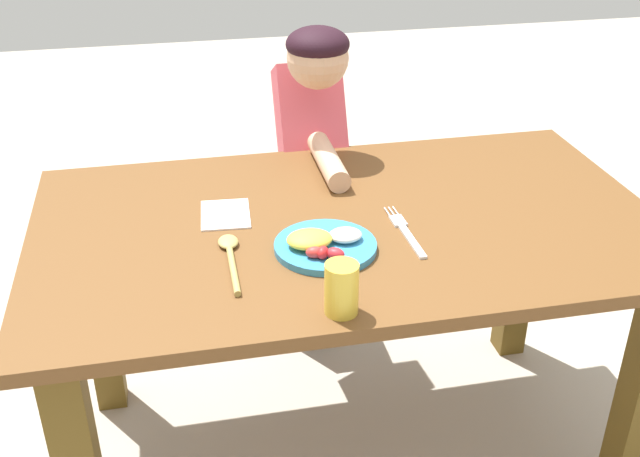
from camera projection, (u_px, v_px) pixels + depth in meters
ground_plane at (343, 447)px, 1.97m from camera, size 8.00×8.00×0.00m
dining_table at (347, 267)px, 1.71m from camera, size 1.35×0.79×0.67m
plate at (324, 244)px, 1.52m from camera, size 0.21×0.21×0.04m
fork at (406, 232)px, 1.59m from camera, size 0.03×0.22×0.01m
spoon at (230, 254)px, 1.51m from camera, size 0.04×0.22×0.02m
drinking_cup at (342, 289)px, 1.32m from camera, size 0.06×0.06×0.10m
person at (311, 183)px, 2.12m from camera, size 0.17×0.49×0.99m
napkin at (225, 214)px, 1.66m from camera, size 0.11×0.14×0.00m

